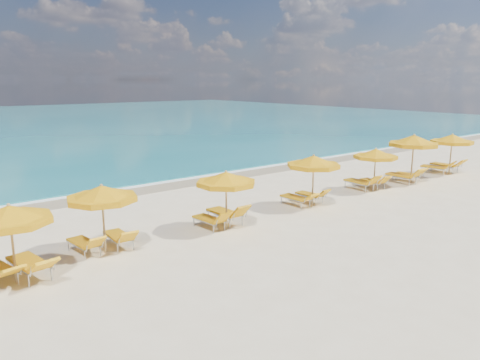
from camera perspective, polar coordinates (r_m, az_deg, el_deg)
ground_plane at (r=18.29m, az=2.94°, el=-4.45°), size 120.00×120.00×0.00m
wet_sand_band at (r=24.15m, az=-8.77°, el=-0.49°), size 120.00×2.60×0.01m
foam_line at (r=24.83m, az=-9.70°, el=-0.17°), size 120.00×1.20×0.03m
whitecap_far at (r=42.30m, az=-10.66°, el=4.84°), size 18.00×0.30×0.05m
umbrella_1 at (r=13.24m, az=-26.29°, el=-3.89°), size 2.57×2.57×2.17m
umbrella_2 at (r=14.64m, az=-16.49°, el=-1.66°), size 2.36×2.36×2.17m
umbrella_3 at (r=16.26m, az=-1.71°, el=0.10°), size 2.78×2.78×2.14m
umbrella_4 at (r=19.44m, az=8.96°, el=2.17°), size 2.66×2.66×2.23m
umbrella_5 at (r=23.02m, az=16.21°, el=3.05°), size 2.32×2.32×2.08m
umbrella_6 at (r=25.37m, az=20.43°, el=4.46°), size 2.75×2.75×2.54m
umbrella_7 at (r=28.60m, az=24.45°, el=4.53°), size 2.67×2.67×2.31m
lounger_1_right at (r=13.97m, az=-24.21°, el=-9.84°), size 0.93×2.09×0.84m
lounger_2_left at (r=15.19m, az=-18.42°, el=-7.77°), size 0.71×1.67×0.76m
lounger_2_right at (r=15.46m, az=-14.51°, el=-7.15°), size 0.66×1.73×0.79m
lounger_3_left at (r=16.78m, az=-3.71°, el=-5.25°), size 0.67×1.67×0.81m
lounger_3_right at (r=17.36m, az=-1.75°, el=-4.52°), size 0.72×1.93×0.92m
lounger_4_left at (r=19.83m, az=6.87°, el=-2.57°), size 0.63×1.77×0.74m
lounger_4_right at (r=20.56m, az=8.56°, el=-2.12°), size 0.64×1.63×0.74m
lounger_5_left at (r=23.30m, az=14.40°, el=-0.60°), size 0.72×1.89×0.88m
lounger_5_right at (r=23.94m, az=15.92°, el=-0.43°), size 0.72×1.64×0.76m
lounger_6_left at (r=25.40m, az=19.12°, el=0.16°), size 0.69×1.90×0.93m
lounger_6_right at (r=26.21m, az=19.87°, el=0.38°), size 0.82×1.67×0.79m
lounger_7_left at (r=28.70m, az=22.68°, el=1.17°), size 0.91×1.88×0.84m
lounger_7_right at (r=29.50m, az=23.73°, el=1.39°), size 0.68×1.94×0.88m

